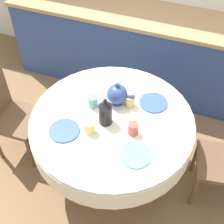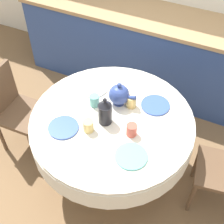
# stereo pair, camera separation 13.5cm
# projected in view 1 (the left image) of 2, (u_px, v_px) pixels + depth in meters

# --- Properties ---
(ground_plane) EXTENTS (12.00, 12.00, 0.00)m
(ground_plane) POSITION_uv_depth(u_px,v_px,m) (112.00, 172.00, 2.99)
(ground_plane) COLOR brown
(kitchen_counter) EXTENTS (3.24, 0.64, 0.94)m
(kitchen_counter) POSITION_uv_depth(u_px,v_px,m) (154.00, 53.00, 3.50)
(kitchen_counter) COLOR #2D4784
(kitchen_counter) RESTS_ON ground_plane
(dining_table) EXTENTS (1.30, 1.30, 0.76)m
(dining_table) POSITION_uv_depth(u_px,v_px,m) (112.00, 129.00, 2.52)
(dining_table) COLOR tan
(dining_table) RESTS_ON ground_plane
(chair_right) EXTENTS (0.41, 0.41, 0.88)m
(chair_right) POSITION_uv_depth(u_px,v_px,m) (9.00, 113.00, 2.84)
(chair_right) COLOR brown
(chair_right) RESTS_ON ground_plane
(plate_near_left) EXTENTS (0.23, 0.23, 0.01)m
(plate_near_left) POSITION_uv_depth(u_px,v_px,m) (64.00, 131.00, 2.34)
(plate_near_left) COLOR #3856AD
(plate_near_left) RESTS_ON dining_table
(cup_near_left) EXTENTS (0.08, 0.08, 0.10)m
(cup_near_left) POSITION_uv_depth(u_px,v_px,m) (90.00, 127.00, 2.31)
(cup_near_left) COLOR #DBB766
(cup_near_left) RESTS_ON dining_table
(plate_near_right) EXTENTS (0.23, 0.23, 0.01)m
(plate_near_right) POSITION_uv_depth(u_px,v_px,m) (135.00, 155.00, 2.19)
(plate_near_right) COLOR #60BCB7
(plate_near_right) RESTS_ON dining_table
(cup_near_right) EXTENTS (0.08, 0.08, 0.10)m
(cup_near_right) POSITION_uv_depth(u_px,v_px,m) (133.00, 129.00, 2.30)
(cup_near_right) COLOR #CC4C3D
(cup_near_right) RESTS_ON dining_table
(plate_far_left) EXTENTS (0.23, 0.23, 0.01)m
(plate_far_left) POSITION_uv_depth(u_px,v_px,m) (90.00, 89.00, 2.65)
(plate_far_left) COLOR white
(plate_far_left) RESTS_ON dining_table
(cup_far_left) EXTENTS (0.08, 0.08, 0.10)m
(cup_far_left) POSITION_uv_depth(u_px,v_px,m) (93.00, 102.00, 2.49)
(cup_far_left) COLOR #5BA39E
(cup_far_left) RESTS_ON dining_table
(plate_far_right) EXTENTS (0.23, 0.23, 0.01)m
(plate_far_right) POSITION_uv_depth(u_px,v_px,m) (153.00, 103.00, 2.55)
(plate_far_right) COLOR #3856AD
(plate_far_right) RESTS_ON dining_table
(cup_far_right) EXTENTS (0.08, 0.08, 0.10)m
(cup_far_right) POSITION_uv_depth(u_px,v_px,m) (130.00, 101.00, 2.50)
(cup_far_right) COLOR #DBB766
(cup_far_right) RESTS_ON dining_table
(coffee_carafe) EXTENTS (0.10, 0.10, 0.25)m
(coffee_carafe) POSITION_uv_depth(u_px,v_px,m) (105.00, 112.00, 2.34)
(coffee_carafe) COLOR black
(coffee_carafe) RESTS_ON dining_table
(teapot) EXTENTS (0.23, 0.17, 0.22)m
(teapot) POSITION_uv_depth(u_px,v_px,m) (117.00, 94.00, 2.49)
(teapot) COLOR #33478E
(teapot) RESTS_ON dining_table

